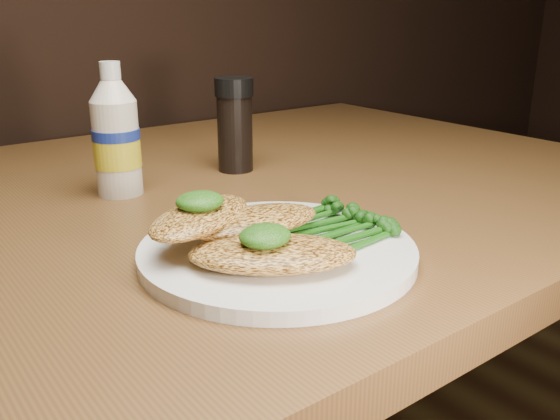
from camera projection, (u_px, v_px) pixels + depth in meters
plate at (277, 251)px, 0.53m from camera, size 0.25×0.25×0.01m
chicken_front at (273, 254)px, 0.48m from camera, size 0.15×0.14×0.02m
chicken_mid at (252, 221)px, 0.53m from camera, size 0.14×0.08×0.02m
chicken_back at (200, 217)px, 0.52m from camera, size 0.14×0.11×0.02m
pesto_front at (265, 236)px, 0.47m from camera, size 0.05×0.05×0.02m
pesto_back at (200, 201)px, 0.51m from camera, size 0.05×0.04×0.02m
broccolini_bundle at (324, 223)px, 0.55m from camera, size 0.14×0.12×0.02m
mayo_bottle at (115, 130)px, 0.69m from camera, size 0.07×0.07×0.15m
pepper_grinder at (235, 125)px, 0.79m from camera, size 0.05×0.05×0.12m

